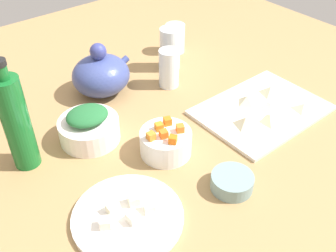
% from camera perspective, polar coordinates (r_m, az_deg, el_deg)
% --- Properties ---
extents(tabletop, '(1.90, 1.90, 0.03)m').
position_cam_1_polar(tabletop, '(1.01, 0.00, -2.88)').
color(tabletop, '#9D7B4D').
rests_on(tabletop, ground).
extents(cutting_board, '(0.35, 0.26, 0.01)m').
position_cam_1_polar(cutting_board, '(1.13, 13.39, 2.26)').
color(cutting_board, silver).
rests_on(cutting_board, tabletop).
extents(plate_tofu, '(0.23, 0.23, 0.01)m').
position_cam_1_polar(plate_tofu, '(0.83, -5.84, -12.96)').
color(plate_tofu, white).
rests_on(plate_tofu, tabletop).
extents(bowl_greens, '(0.15, 0.15, 0.06)m').
position_cam_1_polar(bowl_greens, '(1.01, -11.31, -0.55)').
color(bowl_greens, white).
rests_on(bowl_greens, tabletop).
extents(bowl_carrots, '(0.13, 0.13, 0.06)m').
position_cam_1_polar(bowl_carrots, '(0.95, -0.33, -2.42)').
color(bowl_carrots, white).
rests_on(bowl_carrots, tabletop).
extents(bowl_small_side, '(0.09, 0.09, 0.04)m').
position_cam_1_polar(bowl_small_side, '(0.89, 9.26, -8.00)').
color(bowl_small_side, gray).
rests_on(bowl_small_side, tabletop).
extents(teapot, '(0.18, 0.16, 0.16)m').
position_cam_1_polar(teapot, '(1.17, -9.67, 7.36)').
color(teapot, '#3B4989').
rests_on(teapot, tabletop).
extents(bottle_1, '(0.06, 0.06, 0.28)m').
position_cam_1_polar(bottle_1, '(0.93, -21.10, 0.52)').
color(bottle_1, '#166427').
rests_on(bottle_1, tabletop).
extents(drinking_glass_0, '(0.06, 0.06, 0.14)m').
position_cam_1_polar(drinking_glass_0, '(1.28, 0.28, 11.11)').
color(drinking_glass_0, white).
rests_on(drinking_glass_0, tabletop).
extents(drinking_glass_1, '(0.07, 0.07, 0.10)m').
position_cam_1_polar(drinking_glass_1, '(1.39, 1.04, 12.59)').
color(drinking_glass_1, white).
rests_on(drinking_glass_1, tabletop).
extents(drinking_glass_2, '(0.06, 0.06, 0.12)m').
position_cam_1_polar(drinking_glass_2, '(1.19, 0.13, 8.37)').
color(drinking_glass_2, white).
rests_on(drinking_glass_2, tabletop).
extents(carrot_cube_0, '(0.02, 0.02, 0.02)m').
position_cam_1_polar(carrot_cube_0, '(0.95, -0.08, 0.70)').
color(carrot_cube_0, orange).
rests_on(carrot_cube_0, bowl_carrots).
extents(carrot_cube_1, '(0.03, 0.03, 0.02)m').
position_cam_1_polar(carrot_cube_1, '(0.90, 0.72, -1.97)').
color(carrot_cube_1, orange).
rests_on(carrot_cube_1, bowl_carrots).
extents(carrot_cube_2, '(0.02, 0.02, 0.02)m').
position_cam_1_polar(carrot_cube_2, '(0.93, 1.91, -0.27)').
color(carrot_cube_2, orange).
rests_on(carrot_cube_2, bowl_carrots).
extents(carrot_cube_3, '(0.02, 0.02, 0.02)m').
position_cam_1_polar(carrot_cube_3, '(0.91, -2.47, -1.46)').
color(carrot_cube_3, orange).
rests_on(carrot_cube_3, bowl_carrots).
extents(carrot_cube_4, '(0.02, 0.02, 0.02)m').
position_cam_1_polar(carrot_cube_4, '(0.94, -1.31, -0.09)').
color(carrot_cube_4, orange).
rests_on(carrot_cube_4, bowl_carrots).
extents(carrot_cube_5, '(0.02, 0.02, 0.02)m').
position_cam_1_polar(carrot_cube_5, '(0.92, -0.63, -1.16)').
color(carrot_cube_5, orange).
rests_on(carrot_cube_5, bowl_carrots).
extents(chopped_greens_mound, '(0.12, 0.11, 0.03)m').
position_cam_1_polar(chopped_greens_mound, '(0.99, -11.63, 1.51)').
color(chopped_greens_mound, '#246634').
rests_on(chopped_greens_mound, bowl_greens).
extents(tofu_cube_0, '(0.02, 0.02, 0.02)m').
position_cam_1_polar(tofu_cube_0, '(0.83, -8.06, -11.77)').
color(tofu_cube_0, white).
rests_on(tofu_cube_0, plate_tofu).
extents(tofu_cube_1, '(0.03, 0.03, 0.02)m').
position_cam_1_polar(tofu_cube_1, '(0.84, -5.00, -10.62)').
color(tofu_cube_1, '#EEE9CC').
rests_on(tofu_cube_1, plate_tofu).
extents(tofu_cube_2, '(0.02, 0.02, 0.02)m').
position_cam_1_polar(tofu_cube_2, '(0.81, -5.09, -13.12)').
color(tofu_cube_2, silver).
rests_on(tofu_cube_2, plate_tofu).
extents(tofu_cube_3, '(0.03, 0.03, 0.02)m').
position_cam_1_polar(tofu_cube_3, '(0.81, -9.07, -13.69)').
color(tofu_cube_3, '#F5E3D0').
rests_on(tofu_cube_3, plate_tofu).
extents(tofu_cube_4, '(0.03, 0.03, 0.02)m').
position_cam_1_polar(tofu_cube_4, '(0.82, -2.69, -11.75)').
color(tofu_cube_4, silver).
rests_on(tofu_cube_4, plate_tofu).
extents(dumpling_0, '(0.04, 0.05, 0.03)m').
position_cam_1_polar(dumpling_0, '(1.13, 11.32, 3.73)').
color(dumpling_0, beige).
rests_on(dumpling_0, cutting_board).
extents(dumpling_1, '(0.06, 0.07, 0.02)m').
position_cam_1_polar(dumpling_1, '(1.15, 19.03, 2.64)').
color(dumpling_1, beige).
rests_on(dumpling_1, cutting_board).
extents(dumpling_2, '(0.07, 0.07, 0.03)m').
position_cam_1_polar(dumpling_2, '(1.19, 14.62, 5.04)').
color(dumpling_2, beige).
rests_on(dumpling_2, cutting_board).
extents(dumpling_3, '(0.06, 0.06, 0.03)m').
position_cam_1_polar(dumpling_3, '(1.05, 11.12, 0.60)').
color(dumpling_3, beige).
rests_on(dumpling_3, cutting_board).
extents(dumpling_4, '(0.08, 0.07, 0.02)m').
position_cam_1_polar(dumpling_4, '(1.13, 14.57, 2.74)').
color(dumpling_4, beige).
rests_on(dumpling_4, cutting_board).
extents(dumpling_5, '(0.06, 0.06, 0.02)m').
position_cam_1_polar(dumpling_5, '(1.08, 14.48, 1.07)').
color(dumpling_5, beige).
rests_on(dumpling_5, cutting_board).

